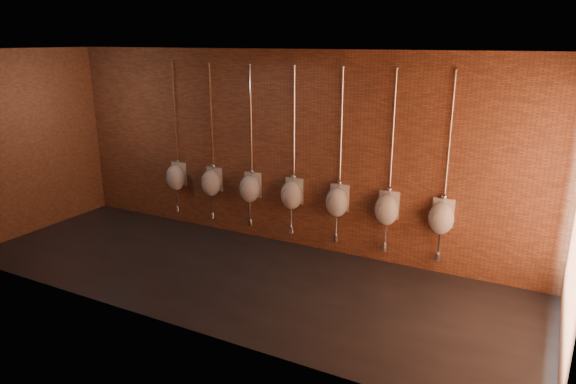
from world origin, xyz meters
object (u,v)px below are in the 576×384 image
(urinal_4, at_px, (337,201))
(urinal_5, at_px, (387,209))
(urinal_1, at_px, (211,182))
(urinal_3, at_px, (292,194))
(urinal_0, at_px, (176,177))
(urinal_6, at_px, (441,217))
(urinal_2, at_px, (250,188))

(urinal_4, height_order, urinal_5, same)
(urinal_1, bearing_deg, urinal_3, 0.00)
(urinal_0, relative_size, urinal_6, 1.00)
(urinal_4, bearing_deg, urinal_6, 0.00)
(urinal_0, bearing_deg, urinal_6, 0.00)
(urinal_4, relative_size, urinal_5, 1.00)
(urinal_1, distance_m, urinal_5, 3.20)
(urinal_3, bearing_deg, urinal_4, 0.00)
(urinal_1, distance_m, urinal_6, 4.01)
(urinal_0, bearing_deg, urinal_3, 0.00)
(urinal_1, height_order, urinal_6, same)
(urinal_0, height_order, urinal_6, same)
(urinal_0, bearing_deg, urinal_1, 0.00)
(urinal_6, bearing_deg, urinal_0, 180.00)
(urinal_4, distance_m, urinal_5, 0.80)
(urinal_3, bearing_deg, urinal_5, 0.00)
(urinal_6, bearing_deg, urinal_4, 180.00)
(urinal_2, relative_size, urinal_3, 1.00)
(urinal_4, relative_size, urinal_6, 1.00)
(urinal_1, bearing_deg, urinal_2, 0.00)
(urinal_2, height_order, urinal_5, same)
(urinal_5, bearing_deg, urinal_1, 180.00)
(urinal_0, relative_size, urinal_5, 1.00)
(urinal_3, relative_size, urinal_5, 1.00)
(urinal_5, bearing_deg, urinal_2, 180.00)
(urinal_1, relative_size, urinal_4, 1.00)
(urinal_5, height_order, urinal_6, same)
(urinal_4, bearing_deg, urinal_1, 180.00)
(urinal_2, distance_m, urinal_6, 3.20)
(urinal_3, xyz_separation_m, urinal_5, (1.60, 0.00, 0.00))
(urinal_3, height_order, urinal_5, same)
(urinal_2, relative_size, urinal_5, 1.00)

